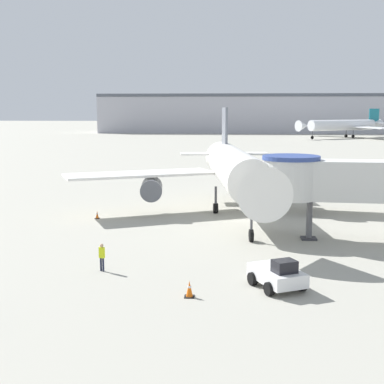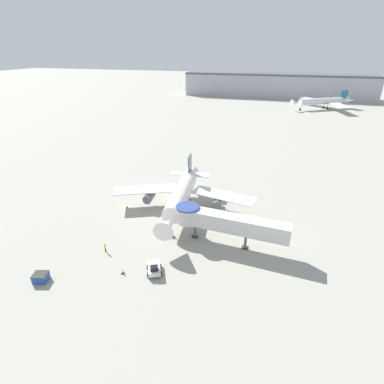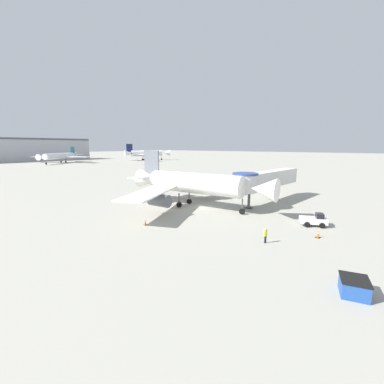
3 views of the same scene
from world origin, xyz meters
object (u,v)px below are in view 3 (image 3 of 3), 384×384
at_px(traffic_cone_apron_front, 318,234).
at_px(traffic_cone_port_wing, 145,223).
at_px(service_container_blue, 354,287).
at_px(jet_bridge, 264,180).
at_px(ground_crew_marshaller, 266,235).
at_px(main_airplane, 191,184).
at_px(background_jet_navy_tail, 146,153).
at_px(pushback_tug_white, 314,220).
at_px(background_jet_teal_tail, 61,156).

distance_m(traffic_cone_apron_front, traffic_cone_port_wing, 21.05).
bearing_deg(service_container_blue, traffic_cone_apron_front, 24.43).
bearing_deg(jet_bridge, traffic_cone_port_wing, 167.55).
relative_size(jet_bridge, ground_crew_marshaller, 12.04).
height_order(service_container_blue, traffic_cone_apron_front, service_container_blue).
bearing_deg(traffic_cone_port_wing, ground_crew_marshaller, -75.11).
bearing_deg(ground_crew_marshaller, traffic_cone_apron_front, -13.67).
distance_m(main_airplane, background_jet_navy_tail, 147.28).
bearing_deg(traffic_cone_port_wing, service_container_blue, -93.37).
relative_size(main_airplane, background_jet_navy_tail, 0.90).
relative_size(jet_bridge, traffic_cone_apron_front, 23.63).
xyz_separation_m(pushback_tug_white, traffic_cone_port_wing, (-13.84, 17.25, -0.43)).
bearing_deg(traffic_cone_port_wing, pushback_tug_white, -51.26).
relative_size(main_airplane, traffic_cone_port_wing, 46.25).
relative_size(traffic_cone_port_wing, background_jet_navy_tail, 0.02).
xyz_separation_m(jet_bridge, pushback_tug_white, (-8.21, -10.63, -3.62)).
distance_m(pushback_tug_white, background_jet_navy_tail, 161.78).
bearing_deg(service_container_blue, jet_bridge, 36.13).
relative_size(ground_crew_marshaller, background_jet_navy_tail, 0.05).
distance_m(jet_bridge, background_jet_navy_tail, 148.34).
relative_size(service_container_blue, traffic_cone_port_wing, 3.77).
height_order(ground_crew_marshaller, background_jet_teal_tail, background_jet_teal_tail).
relative_size(main_airplane, service_container_blue, 12.28).
relative_size(jet_bridge, background_jet_teal_tail, 0.58).
bearing_deg(background_jet_navy_tail, service_container_blue, 167.73).
height_order(main_airplane, background_jet_teal_tail, background_jet_teal_tail).
relative_size(service_container_blue, ground_crew_marshaller, 1.52).
xyz_separation_m(main_airplane, jet_bridge, (10.23, -8.51, 0.34)).
bearing_deg(pushback_tug_white, main_airplane, 70.27).
bearing_deg(background_jet_navy_tail, main_airplane, 166.03).
distance_m(pushback_tug_white, traffic_cone_port_wing, 22.12).
distance_m(jet_bridge, pushback_tug_white, 13.91).
relative_size(main_airplane, jet_bridge, 1.55).
height_order(main_airplane, ground_crew_marshaller, main_airplane).
distance_m(service_container_blue, background_jet_navy_tail, 175.76).
xyz_separation_m(ground_crew_marshaller, background_jet_navy_tail, (97.94, 133.29, 4.10)).
bearing_deg(pushback_tug_white, traffic_cone_apron_front, 173.97).
distance_m(jet_bridge, ground_crew_marshaller, 20.19).
bearing_deg(ground_crew_marshaller, main_airplane, 87.76).
xyz_separation_m(main_airplane, background_jet_navy_tail, (90.08, 116.51, 1.02)).
xyz_separation_m(traffic_cone_port_wing, background_jet_teal_tail, (49.29, 135.20, 3.93)).
bearing_deg(ground_crew_marshaller, jet_bridge, 47.42).
bearing_deg(ground_crew_marshaller, pushback_tug_white, 9.44).
distance_m(pushback_tug_white, service_container_blue, 16.56).
distance_m(service_container_blue, traffic_cone_port_wing, 23.78).
bearing_deg(traffic_cone_apron_front, service_container_blue, -155.57).
height_order(pushback_tug_white, ground_crew_marshaller, pushback_tug_white).
height_order(pushback_tug_white, service_container_blue, pushback_tug_white).
height_order(jet_bridge, service_container_blue, jet_bridge).
bearing_deg(traffic_cone_port_wing, background_jet_teal_tail, 69.97).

